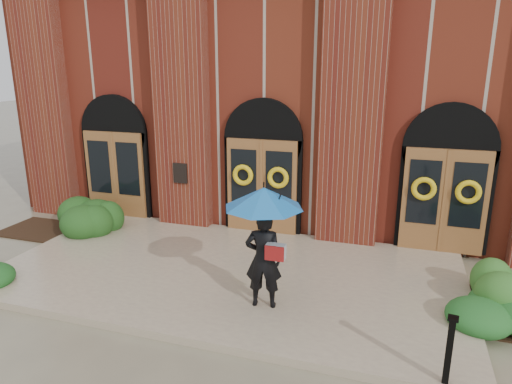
% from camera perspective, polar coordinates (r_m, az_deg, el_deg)
% --- Properties ---
extents(ground, '(90.00, 90.00, 0.00)m').
position_cam_1_polar(ground, '(10.15, -3.92, -10.76)').
color(ground, gray).
rests_on(ground, ground).
extents(landing, '(10.00, 5.30, 0.15)m').
position_cam_1_polar(landing, '(10.24, -3.62, -10.03)').
color(landing, tan).
rests_on(landing, ground).
extents(church_building, '(16.20, 12.53, 7.00)m').
position_cam_1_polar(church_building, '(17.57, 6.71, 12.27)').
color(church_building, '#612514').
rests_on(church_building, ground).
extents(man_with_umbrella, '(1.64, 1.64, 2.29)m').
position_cam_1_polar(man_with_umbrella, '(8.16, 0.98, -4.09)').
color(man_with_umbrella, black).
rests_on(man_with_umbrella, landing).
extents(metal_post, '(0.16, 0.16, 1.04)m').
position_cam_1_polar(metal_post, '(7.22, 23.01, -17.58)').
color(metal_post, black).
rests_on(metal_post, landing).
extents(hedge_wall_left, '(3.39, 1.36, 0.87)m').
position_cam_1_polar(hedge_wall_left, '(13.57, -22.81, -3.08)').
color(hedge_wall_left, '#1D4517').
rests_on(hedge_wall_left, ground).
extents(hedge_front_right, '(1.52, 1.30, 0.54)m').
position_cam_1_polar(hedge_front_right, '(9.58, 26.49, -12.41)').
color(hedge_front_right, '#1E541F').
rests_on(hedge_front_right, ground).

